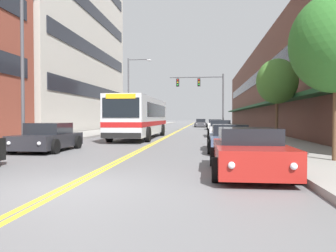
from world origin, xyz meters
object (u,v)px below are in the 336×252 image
object	(u,v)px
car_navy_parked_left_near	(136,127)
street_lamp_left_near	(30,54)
car_slate_blue_parked_right_far	(229,139)
fire_hydrant	(269,140)
car_red_parked_right_foreground	(249,152)
car_charcoal_parked_left_far	(48,138)
street_tree_right_mid	(277,81)
car_silver_parked_right_mid	(220,129)
traffic_signal_mast	(205,90)
car_dark_grey_moving_lead	(201,123)
city_bus	(141,116)
car_white_parked_right_end	(215,125)
street_tree_right_near	(336,43)
street_lamp_left_far	(132,88)

from	to	relation	value
car_navy_parked_left_near	street_lamp_left_near	distance (m)	21.39
car_slate_blue_parked_right_far	street_lamp_left_near	size ratio (longest dim) A/B	0.61
fire_hydrant	car_red_parked_right_foreground	bearing A→B (deg)	-106.58
car_charcoal_parked_left_far	street_tree_right_mid	bearing A→B (deg)	25.06
car_silver_parked_right_mid	street_tree_right_mid	xyz separation A→B (m)	(3.04, -7.37, 3.13)
car_charcoal_parked_left_far	fire_hydrant	bearing A→B (deg)	-0.67
traffic_signal_mast	car_silver_parked_right_mid	bearing A→B (deg)	-82.87
street_lamp_left_near	car_dark_grey_moving_lead	bearing A→B (deg)	79.58
car_red_parked_right_foreground	fire_hydrant	distance (m)	5.51
city_bus	car_dark_grey_moving_lead	bearing A→B (deg)	81.77
car_slate_blue_parked_right_far	fire_hydrant	xyz separation A→B (m)	(1.66, -0.95, 0.01)
city_bus	car_white_parked_right_end	distance (m)	19.52
car_dark_grey_moving_lead	street_tree_right_near	world-z (taller)	street_tree_right_near
street_lamp_left_near	city_bus	bearing A→B (deg)	73.63
car_dark_grey_moving_lead	street_lamp_left_far	bearing A→B (deg)	-111.38
street_lamp_left_far	car_charcoal_parked_left_far	bearing A→B (deg)	-88.37
car_navy_parked_left_near	car_silver_parked_right_mid	size ratio (longest dim) A/B	1.06
car_silver_parked_right_mid	fire_hydrant	distance (m)	13.09
car_charcoal_parked_left_far	traffic_signal_mast	world-z (taller)	traffic_signal_mast
street_tree_right_mid	fire_hydrant	xyz separation A→B (m)	(-1.50, -5.63, -3.17)
car_charcoal_parked_left_far	car_silver_parked_right_mid	xyz separation A→B (m)	(8.74, 12.88, 0.02)
car_navy_parked_left_near	car_silver_parked_right_mid	world-z (taller)	car_silver_parked_right_mid
street_lamp_left_far	fire_hydrant	bearing A→B (deg)	-62.41
car_slate_blue_parked_right_far	street_tree_right_mid	size ratio (longest dim) A/B	0.92
city_bus	traffic_signal_mast	distance (m)	14.46
car_navy_parked_left_near	traffic_signal_mast	distance (m)	9.04
city_bus	car_dark_grey_moving_lead	xyz separation A→B (m)	(4.26, 29.46, -1.10)
car_slate_blue_parked_right_far	car_white_parked_right_end	bearing A→B (deg)	89.69
car_red_parked_right_foreground	city_bus	bearing A→B (deg)	111.78
car_white_parked_right_end	street_tree_right_near	bearing A→B (deg)	-84.71
car_navy_parked_left_near	car_slate_blue_parked_right_far	size ratio (longest dim) A/B	1.05
street_tree_right_near	street_tree_right_mid	xyz separation A→B (m)	(0.04, 9.04, -0.28)
traffic_signal_mast	city_bus	bearing A→B (deg)	-110.27
car_red_parked_right_foreground	traffic_signal_mast	distance (m)	29.06
street_lamp_left_far	street_tree_right_near	distance (m)	27.18
car_charcoal_parked_left_far	car_dark_grey_moving_lead	world-z (taller)	car_dark_grey_moving_lead
car_red_parked_right_foreground	street_lamp_left_far	bearing A→B (deg)	109.63
car_slate_blue_parked_right_far	traffic_signal_mast	distance (m)	22.92
traffic_signal_mast	car_white_parked_right_end	bearing A→B (deg)	75.48
car_dark_grey_moving_lead	street_lamp_left_far	xyz separation A→B (m)	(-7.38, -18.85, 4.23)
car_silver_parked_right_mid	street_lamp_left_far	distance (m)	12.87
car_navy_parked_left_near	car_silver_parked_right_mid	distance (m)	11.69
street_tree_right_near	street_tree_right_mid	world-z (taller)	street_tree_right_near
street_lamp_left_near	street_tree_right_near	world-z (taller)	street_lamp_left_near
car_navy_parked_left_near	street_lamp_left_near	size ratio (longest dim) A/B	0.64
car_red_parked_right_foreground	fire_hydrant	size ratio (longest dim) A/B	5.27
car_dark_grey_moving_lead	fire_hydrant	world-z (taller)	car_dark_grey_moving_lead
car_white_parked_right_end	car_silver_parked_right_mid	bearing A→B (deg)	-90.13
street_lamp_left_near	street_lamp_left_far	bearing A→B (deg)	90.05
car_navy_parked_left_near	car_dark_grey_moving_lead	bearing A→B (deg)	70.08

